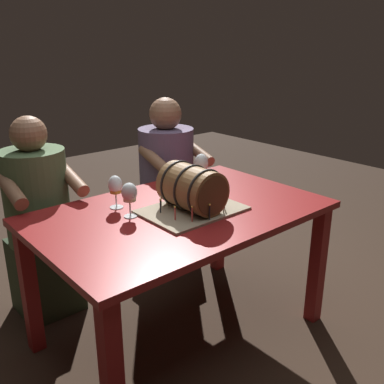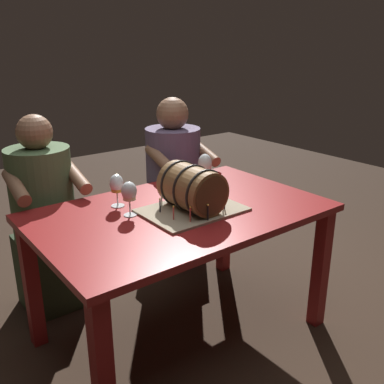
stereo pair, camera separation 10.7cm
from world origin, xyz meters
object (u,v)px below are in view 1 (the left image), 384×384
at_px(dining_table, 181,228).
at_px(person_seated_right, 167,188).
at_px(barrel_cake, 192,190).
at_px(wine_glass_rose, 201,165).
at_px(wine_glass_amber, 115,186).
at_px(wine_glass_white, 129,194).
at_px(person_seated_left, 40,225).

bearing_deg(dining_table, person_seated_right, 57.17).
xyz_separation_m(barrel_cake, wine_glass_rose, (0.29, 0.26, 0.02)).
bearing_deg(barrel_cake, wine_glass_amber, 132.02).
distance_m(dining_table, person_seated_right, 0.84).
bearing_deg(person_seated_right, wine_glass_rose, -104.61).
relative_size(dining_table, barrel_cake, 2.97).
height_order(wine_glass_white, person_seated_right, person_seated_right).
height_order(wine_glass_white, wine_glass_rose, wine_glass_rose).
bearing_deg(person_seated_right, person_seated_left, -179.98).
height_order(dining_table, wine_glass_white, wine_glass_white).
bearing_deg(wine_glass_amber, person_seated_left, 115.64).
height_order(barrel_cake, wine_glass_rose, barrel_cake).
bearing_deg(barrel_cake, person_seated_left, 122.58).
distance_m(barrel_cake, wine_glass_rose, 0.39).
xyz_separation_m(barrel_cake, wine_glass_white, (-0.27, 0.14, 0.01)).
xyz_separation_m(dining_table, wine_glass_rose, (0.32, 0.21, 0.23)).
xyz_separation_m(wine_glass_amber, wine_glass_rose, (0.55, -0.03, 0.01)).
bearing_deg(dining_table, wine_glass_white, 160.65).
xyz_separation_m(wine_glass_white, person_seated_left, (-0.21, 0.62, -0.30)).
relative_size(dining_table, person_seated_right, 1.21).
distance_m(wine_glass_rose, person_seated_right, 0.59).
distance_m(person_seated_left, person_seated_right, 0.91).
relative_size(dining_table, wine_glass_rose, 7.41).
xyz_separation_m(barrel_cake, person_seated_left, (-0.48, 0.76, -0.30)).
bearing_deg(dining_table, wine_glass_amber, 134.55).
bearing_deg(person_seated_left, person_seated_right, 0.02).
height_order(dining_table, barrel_cake, barrel_cake).
distance_m(barrel_cake, person_seated_left, 0.95).
relative_size(wine_glass_white, person_seated_right, 0.14).
bearing_deg(dining_table, person_seated_left, 122.87).
height_order(wine_glass_amber, person_seated_right, person_seated_right).
bearing_deg(wine_glass_white, barrel_cake, -27.19).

